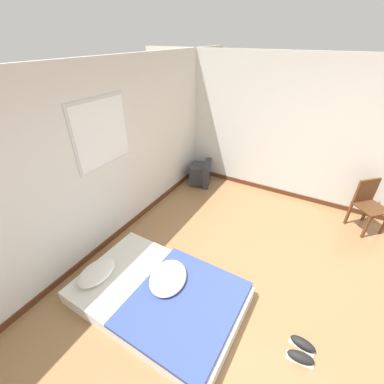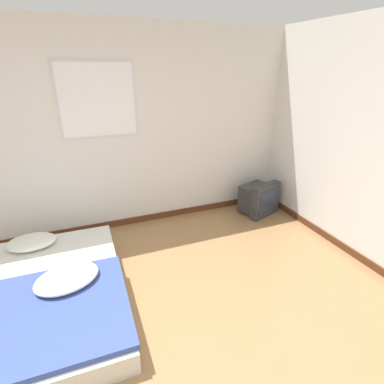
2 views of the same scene
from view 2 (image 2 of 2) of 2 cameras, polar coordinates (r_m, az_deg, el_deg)
name	(u,v)px [view 2 (image 2 of 2)]	position (r m, az deg, el deg)	size (l,w,h in m)	color
wall_back	(74,137)	(3.95, -21.57, 9.70)	(8.18, 0.08, 2.60)	silver
mattress_bed	(51,294)	(3.22, -25.21, -17.14)	(1.32, 2.02, 0.35)	silver
crt_tv	(259,198)	(4.63, 12.56, -1.21)	(0.60, 0.55, 0.50)	#333338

